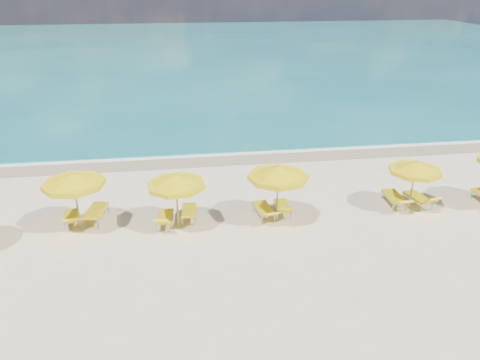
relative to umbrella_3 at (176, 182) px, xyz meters
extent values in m
plane|color=beige|center=(2.67, 0.01, -1.95)|extent=(120.00, 120.00, 0.00)
cube|color=#12676A|center=(2.67, 48.01, -1.95)|extent=(120.00, 80.00, 0.30)
cube|color=tan|center=(2.67, 7.41, -1.95)|extent=(120.00, 2.60, 0.01)
cube|color=white|center=(2.67, 8.21, -1.95)|extent=(120.00, 1.20, 0.03)
cube|color=white|center=(-3.33, 17.01, -1.95)|extent=(14.00, 0.36, 0.05)
cube|color=white|center=(10.67, 24.01, -1.95)|extent=(18.00, 0.30, 0.05)
cylinder|color=tan|center=(-3.81, 0.44, -0.80)|extent=(0.07, 0.07, 2.30)
cone|color=yellow|center=(-3.81, 0.44, 0.17)|extent=(2.83, 2.83, 0.46)
cylinder|color=yellow|center=(-3.81, 0.44, -0.06)|extent=(2.86, 2.86, 0.18)
sphere|color=tan|center=(-3.81, 0.44, 0.40)|extent=(0.10, 0.10, 0.10)
cylinder|color=tan|center=(0.00, 0.00, -0.86)|extent=(0.07, 0.07, 2.19)
cone|color=yellow|center=(0.00, 0.00, 0.06)|extent=(2.76, 2.76, 0.44)
cylinder|color=yellow|center=(0.00, 0.00, -0.15)|extent=(2.78, 2.78, 0.18)
sphere|color=tan|center=(0.00, 0.00, 0.29)|extent=(0.10, 0.10, 0.10)
cylinder|color=tan|center=(3.93, -0.06, -0.79)|extent=(0.07, 0.07, 2.33)
cone|color=yellow|center=(3.93, -0.06, 0.19)|extent=(2.70, 2.70, 0.47)
cylinder|color=yellow|center=(3.93, -0.06, -0.03)|extent=(2.73, 2.73, 0.19)
sphere|color=tan|center=(3.93, -0.06, 0.43)|extent=(0.10, 0.10, 0.10)
cylinder|color=tan|center=(9.77, 0.22, -0.91)|extent=(0.06, 0.06, 2.09)
cone|color=yellow|center=(9.77, 0.22, -0.03)|extent=(2.28, 2.28, 0.42)
cylinder|color=yellow|center=(9.77, 0.22, -0.24)|extent=(2.30, 2.30, 0.17)
sphere|color=tan|center=(9.77, 0.22, 0.18)|extent=(0.09, 0.09, 0.09)
cube|color=yellow|center=(-4.23, 0.91, -1.62)|extent=(0.74, 1.23, 0.07)
cube|color=yellow|center=(-4.07, 0.14, -1.45)|extent=(0.60, 0.56, 0.39)
cube|color=yellow|center=(-3.26, 1.09, -1.54)|extent=(0.90, 1.53, 0.09)
cube|color=yellow|center=(-3.45, 0.09, -1.38)|extent=(0.75, 0.75, 0.39)
cube|color=yellow|center=(-0.51, 0.28, -1.60)|extent=(0.70, 1.30, 0.08)
cube|color=yellow|center=(-0.61, -0.55, -1.40)|extent=(0.61, 0.55, 0.44)
cube|color=yellow|center=(0.46, 0.66, -1.59)|extent=(0.64, 1.31, 0.08)
cube|color=yellow|center=(0.40, -0.24, -1.43)|extent=(0.60, 0.59, 0.37)
cube|color=yellow|center=(3.47, 0.40, -1.58)|extent=(0.73, 1.37, 0.08)
cube|color=yellow|center=(3.58, -0.50, -1.41)|extent=(0.65, 0.63, 0.39)
cube|color=yellow|center=(4.29, 0.57, -1.60)|extent=(0.64, 1.26, 0.07)
cube|color=yellow|center=(4.22, -0.26, -1.42)|extent=(0.58, 0.53, 0.42)
cube|color=yellow|center=(9.24, 0.66, -1.56)|extent=(0.68, 1.40, 0.08)
cube|color=yellow|center=(9.19, -0.29, -1.38)|extent=(0.64, 0.62, 0.41)
cube|color=yellow|center=(10.24, 0.50, -1.58)|extent=(0.79, 1.37, 0.08)
cube|color=yellow|center=(10.40, -0.35, -1.38)|extent=(0.65, 0.59, 0.47)
camera|label=1|loc=(0.08, -16.35, 7.10)|focal=35.00mm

